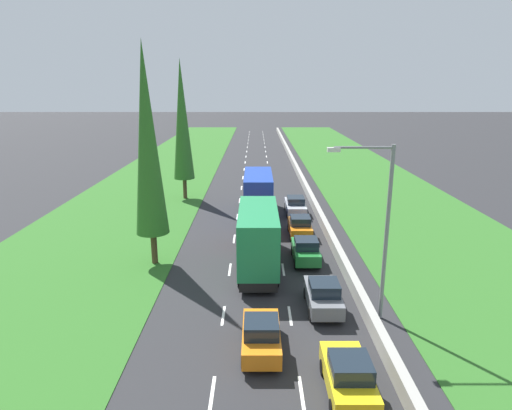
% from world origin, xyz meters
% --- Properties ---
extents(ground_plane, '(300.00, 300.00, 0.00)m').
position_xyz_m(ground_plane, '(0.00, 60.00, 0.00)').
color(ground_plane, '#28282B').
rests_on(ground_plane, ground).
extents(grass_verge_left, '(14.00, 140.00, 0.04)m').
position_xyz_m(grass_verge_left, '(-12.65, 60.00, 0.02)').
color(grass_verge_left, '#2D6623').
rests_on(grass_verge_left, ground).
extents(grass_verge_right, '(14.00, 140.00, 0.04)m').
position_xyz_m(grass_verge_right, '(14.35, 60.00, 0.02)').
color(grass_verge_right, '#2D6623').
rests_on(grass_verge_right, ground).
extents(median_barrier, '(0.44, 120.00, 0.85)m').
position_xyz_m(median_barrier, '(5.70, 60.00, 0.42)').
color(median_barrier, '#9E9B93').
rests_on(median_barrier, ground).
extents(lane_markings, '(3.64, 116.00, 0.01)m').
position_xyz_m(lane_markings, '(0.00, 60.00, 0.01)').
color(lane_markings, white).
rests_on(lane_markings, ground).
extents(yellow_hatchback_right_lane, '(1.74, 3.90, 1.72)m').
position_xyz_m(yellow_hatchback_right_lane, '(3.53, 14.90, 0.84)').
color(yellow_hatchback_right_lane, yellow).
rests_on(yellow_hatchback_right_lane, ground).
extents(grey_hatchback_right_lane, '(1.74, 3.90, 1.72)m').
position_xyz_m(grey_hatchback_right_lane, '(3.55, 21.67, 0.84)').
color(grey_hatchback_right_lane, slate).
rests_on(grey_hatchback_right_lane, ground).
extents(green_hatchback_right_lane, '(1.74, 3.90, 1.72)m').
position_xyz_m(green_hatchback_right_lane, '(3.35, 28.37, 0.84)').
color(green_hatchback_right_lane, '#237A33').
rests_on(green_hatchback_right_lane, ground).
extents(orange_hatchback_centre_lane, '(1.74, 3.90, 1.72)m').
position_xyz_m(orange_hatchback_centre_lane, '(0.20, 17.76, 0.84)').
color(orange_hatchback_centre_lane, orange).
rests_on(orange_hatchback_centre_lane, ground).
extents(green_box_truck_centre_lane, '(2.46, 9.40, 4.18)m').
position_xyz_m(green_box_truck_centre_lane, '(0.10, 27.51, 2.18)').
color(green_box_truck_centre_lane, black).
rests_on(green_box_truck_centre_lane, ground).
extents(blue_box_truck_centre_lane, '(2.46, 9.40, 4.18)m').
position_xyz_m(blue_box_truck_centre_lane, '(0.16, 39.20, 2.18)').
color(blue_box_truck_centre_lane, black).
rests_on(blue_box_truck_centre_lane, ground).
extents(orange_hatchback_right_lane, '(1.74, 3.90, 1.72)m').
position_xyz_m(orange_hatchback_right_lane, '(3.46, 33.64, 0.84)').
color(orange_hatchback_right_lane, orange).
rests_on(orange_hatchback_right_lane, ground).
extents(silver_sedan_right_lane, '(1.82, 4.50, 1.64)m').
position_xyz_m(silver_sedan_right_lane, '(3.67, 40.19, 0.81)').
color(silver_sedan_right_lane, silver).
rests_on(silver_sedan_right_lane, ground).
extents(poplar_tree_second, '(2.16, 2.16, 14.46)m').
position_xyz_m(poplar_tree_second, '(-6.89, 28.09, 8.28)').
color(poplar_tree_second, '#4C3823').
rests_on(poplar_tree_second, ground).
extents(poplar_tree_third, '(2.16, 2.16, 14.38)m').
position_xyz_m(poplar_tree_third, '(-7.61, 45.97, 8.25)').
color(poplar_tree_third, '#4C3823').
rests_on(poplar_tree_third, ground).
extents(street_light_mast, '(3.20, 0.28, 9.00)m').
position_xyz_m(street_light_mast, '(6.06, 20.82, 5.23)').
color(street_light_mast, gray).
rests_on(street_light_mast, ground).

